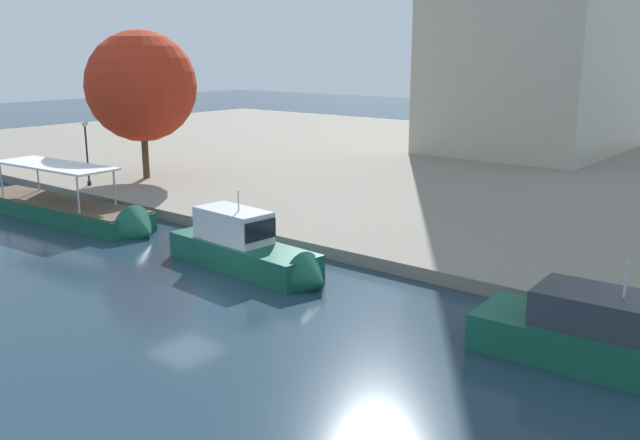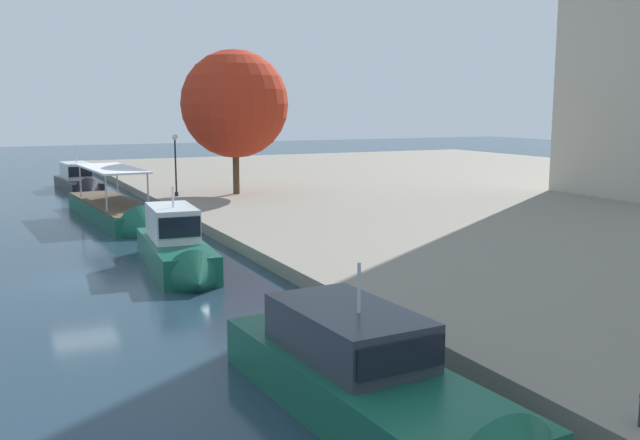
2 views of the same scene
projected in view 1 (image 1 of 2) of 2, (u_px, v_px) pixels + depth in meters
ground_plane at (184, 294)px, 27.96m from camera, size 220.00×220.00×0.00m
dock_promenade at (531, 173)px, 54.18m from camera, size 120.00×55.00×0.60m
tour_boat_1 at (70, 214)px, 39.86m from camera, size 14.86×3.88×4.28m
motor_yacht_2 at (249, 253)px, 30.82m from camera, size 9.19×2.91×4.18m
lamp_post at (86, 144)px, 46.80m from camera, size 0.42×0.42×4.44m
tree_1 at (141, 85)px, 48.63m from camera, size 7.80×7.80×10.46m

